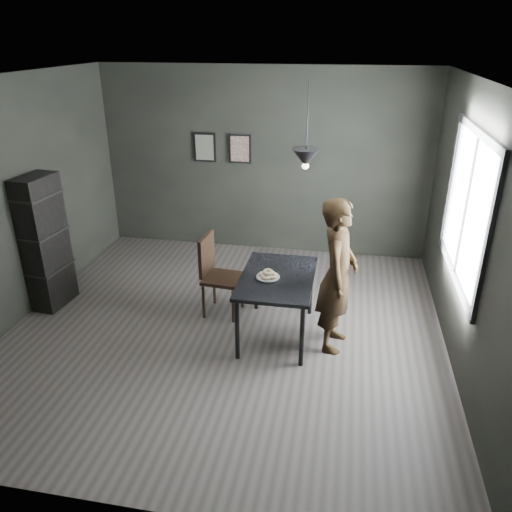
% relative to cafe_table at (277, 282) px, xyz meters
% --- Properties ---
extents(ground, '(5.00, 5.00, 0.00)m').
position_rel_cafe_table_xyz_m(ground, '(-0.60, 0.00, -0.67)').
color(ground, '#34302D').
rests_on(ground, ground).
extents(back_wall, '(5.00, 0.10, 2.80)m').
position_rel_cafe_table_xyz_m(back_wall, '(-0.60, 2.50, 0.73)').
color(back_wall, black).
rests_on(back_wall, ground).
extents(ceiling, '(5.00, 5.00, 0.02)m').
position_rel_cafe_table_xyz_m(ceiling, '(-0.60, 0.00, 2.13)').
color(ceiling, silver).
rests_on(ceiling, ground).
extents(window_assembly, '(0.04, 1.96, 1.56)m').
position_rel_cafe_table_xyz_m(window_assembly, '(1.87, 0.20, 0.93)').
color(window_assembly, white).
rests_on(window_assembly, ground).
extents(cafe_table, '(0.80, 1.20, 0.75)m').
position_rel_cafe_table_xyz_m(cafe_table, '(0.00, 0.00, 0.00)').
color(cafe_table, black).
rests_on(cafe_table, ground).
extents(white_plate, '(0.23, 0.23, 0.01)m').
position_rel_cafe_table_xyz_m(white_plate, '(-0.10, -0.07, 0.08)').
color(white_plate, white).
rests_on(white_plate, cafe_table).
extents(donut_pile, '(0.21, 0.21, 0.09)m').
position_rel_cafe_table_xyz_m(donut_pile, '(-0.10, -0.07, 0.12)').
color(donut_pile, '#F8EBC1').
rests_on(donut_pile, white_plate).
extents(woman, '(0.48, 0.67, 1.71)m').
position_rel_cafe_table_xyz_m(woman, '(0.65, -0.08, 0.18)').
color(woman, black).
rests_on(woman, ground).
extents(wood_chair, '(0.47, 0.47, 1.01)m').
position_rel_cafe_table_xyz_m(wood_chair, '(-0.81, 0.38, -0.10)').
color(wood_chair, black).
rests_on(wood_chair, ground).
extents(shelf_unit, '(0.37, 0.59, 1.68)m').
position_rel_cafe_table_xyz_m(shelf_unit, '(-2.92, 0.20, 0.17)').
color(shelf_unit, black).
rests_on(shelf_unit, ground).
extents(pendant_lamp, '(0.28, 0.28, 0.86)m').
position_rel_cafe_table_xyz_m(pendant_lamp, '(0.25, 0.10, 1.38)').
color(pendant_lamp, black).
rests_on(pendant_lamp, ground).
extents(framed_print_left, '(0.34, 0.04, 0.44)m').
position_rel_cafe_table_xyz_m(framed_print_left, '(-1.50, 2.47, 0.93)').
color(framed_print_left, black).
rests_on(framed_print_left, ground).
extents(framed_print_right, '(0.34, 0.04, 0.44)m').
position_rel_cafe_table_xyz_m(framed_print_right, '(-0.95, 2.47, 0.93)').
color(framed_print_right, black).
rests_on(framed_print_right, ground).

